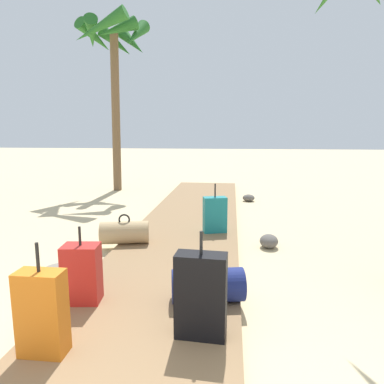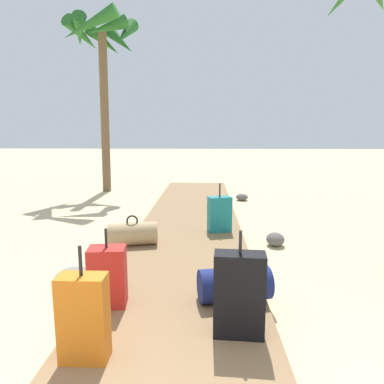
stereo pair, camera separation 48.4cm
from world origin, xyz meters
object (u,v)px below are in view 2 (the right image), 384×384
suitcase_teal (219,214)px  suitcase_orange (84,318)px  suitcase_black (239,295)px  suitcase_red (108,276)px  duffel_bag_navy (234,284)px  palm_tree_far_left (102,47)px  duffel_bag_tan (133,234)px

suitcase_teal → suitcase_orange: bearing=-108.1°
suitcase_black → suitcase_red: suitcase_black is taller
suitcase_black → suitcase_red: size_ratio=1.16×
duffel_bag_navy → palm_tree_far_left: size_ratio=0.15×
suitcase_orange → duffel_bag_tan: bearing=94.3°
suitcase_red → palm_tree_far_left: 7.80m
duffel_bag_navy → suitcase_orange: suitcase_orange is taller
duffel_bag_tan → palm_tree_far_left: bearing=109.3°
duffel_bag_navy → palm_tree_far_left: bearing=114.8°
suitcase_red → duffel_bag_navy: 1.17m
duffel_bag_navy → suitcase_red: bearing=-173.4°
suitcase_black → palm_tree_far_left: 8.49m
suitcase_teal → suitcase_black: 2.88m
suitcase_red → palm_tree_far_left: size_ratio=0.15×
suitcase_black → suitcase_red: (-1.14, 0.43, -0.06)m
duffel_bag_tan → suitcase_red: size_ratio=1.01×
suitcase_teal → suitcase_red: size_ratio=1.07×
duffel_bag_tan → suitcase_red: 1.73m
suitcase_black → palm_tree_far_left: bearing=113.0°
duffel_bag_tan → duffel_bag_navy: (1.29, -1.59, -0.00)m
palm_tree_far_left → suitcase_orange: bearing=-75.5°
suitcase_red → suitcase_orange: 0.78m
suitcase_teal → palm_tree_far_left: size_ratio=0.16×
duffel_bag_navy → palm_tree_far_left: 8.10m
duffel_bag_navy → suitcase_orange: 1.44m
duffel_bag_tan → suitcase_red: bearing=-85.5°
suitcase_teal → duffel_bag_navy: 2.31m
duffel_bag_navy → suitcase_orange: (-1.11, -0.91, 0.15)m
suitcase_teal → palm_tree_far_left: bearing=125.1°
suitcase_teal → duffel_bag_navy: bearing=-88.7°
suitcase_red → suitcase_orange: suitcase_orange is taller
suitcase_teal → duffel_bag_tan: suitcase_teal is taller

